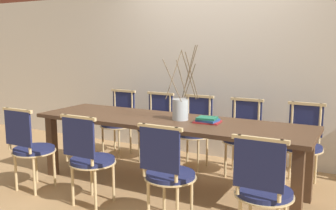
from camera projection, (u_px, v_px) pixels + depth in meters
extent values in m
plane|color=#A87F51|center=(168.00, 187.00, 3.95)|extent=(16.00, 16.00, 0.00)
cube|color=beige|center=(215.00, 74.00, 4.89)|extent=(12.00, 0.06, 2.20)
cube|color=#4C3321|center=(168.00, 121.00, 3.84)|extent=(2.90, 0.81, 0.04)
cube|color=#4C3321|center=(52.00, 146.00, 4.27)|extent=(0.09, 0.09, 0.68)
cube|color=#4C3321|center=(297.00, 188.00, 3.01)|extent=(0.09, 0.09, 0.68)
cube|color=#4C3321|center=(87.00, 135.00, 4.79)|extent=(0.09, 0.09, 0.68)
cube|color=#4C3321|center=(308.00, 167.00, 3.53)|extent=(0.09, 0.09, 0.68)
cylinder|color=#1E234C|center=(34.00, 149.00, 3.83)|extent=(0.41, 0.41, 0.04)
cylinder|color=tan|center=(34.00, 151.00, 3.84)|extent=(0.43, 0.43, 0.01)
cylinder|color=tan|center=(36.00, 164.00, 4.05)|extent=(0.03, 0.03, 0.41)
cylinder|color=tan|center=(54.00, 168.00, 3.92)|extent=(0.03, 0.03, 0.41)
cylinder|color=tan|center=(16.00, 172.00, 3.82)|extent=(0.03, 0.03, 0.41)
cylinder|color=tan|center=(34.00, 176.00, 3.69)|extent=(0.03, 0.03, 0.41)
cylinder|color=tan|center=(9.00, 129.00, 3.71)|extent=(0.03, 0.03, 0.43)
cylinder|color=tan|center=(29.00, 132.00, 3.58)|extent=(0.03, 0.03, 0.43)
cube|color=#1E234C|center=(18.00, 128.00, 3.64)|extent=(0.35, 0.02, 0.34)
cube|color=tan|center=(17.00, 110.00, 3.61)|extent=(0.39, 0.03, 0.03)
cylinder|color=#1E234C|center=(93.00, 160.00, 3.47)|extent=(0.41, 0.41, 0.04)
cylinder|color=tan|center=(93.00, 163.00, 3.48)|extent=(0.43, 0.43, 0.01)
cylinder|color=tan|center=(92.00, 176.00, 3.69)|extent=(0.03, 0.03, 0.41)
cylinder|color=tan|center=(113.00, 181.00, 3.56)|extent=(0.03, 0.03, 0.41)
cylinder|color=tan|center=(73.00, 185.00, 3.46)|extent=(0.03, 0.03, 0.41)
cylinder|color=tan|center=(95.00, 190.00, 3.33)|extent=(0.03, 0.03, 0.41)
cylinder|color=tan|center=(67.00, 138.00, 3.35)|extent=(0.03, 0.03, 0.43)
cylinder|color=tan|center=(92.00, 142.00, 3.22)|extent=(0.03, 0.03, 0.43)
cube|color=#1E234C|center=(78.00, 138.00, 3.28)|extent=(0.35, 0.02, 0.34)
cube|color=tan|center=(78.00, 118.00, 3.25)|extent=(0.39, 0.03, 0.03)
cylinder|color=#1E234C|center=(170.00, 175.00, 3.09)|extent=(0.41, 0.41, 0.04)
cylinder|color=tan|center=(170.00, 177.00, 3.09)|extent=(0.43, 0.43, 0.01)
cylinder|color=tan|center=(164.00, 191.00, 3.30)|extent=(0.03, 0.03, 0.41)
cylinder|color=tan|center=(192.00, 197.00, 3.18)|extent=(0.03, 0.03, 0.41)
cylinder|color=tan|center=(148.00, 202.00, 3.07)|extent=(0.03, 0.03, 0.41)
cylinder|color=tan|center=(177.00, 209.00, 2.95)|extent=(0.03, 0.03, 0.41)
cylinder|color=tan|center=(144.00, 150.00, 2.97)|extent=(0.03, 0.03, 0.43)
cylinder|color=tan|center=(176.00, 155.00, 2.83)|extent=(0.03, 0.03, 0.43)
cube|color=#1E234C|center=(159.00, 150.00, 2.89)|extent=(0.35, 0.02, 0.34)
cube|color=tan|center=(160.00, 127.00, 2.87)|extent=(0.39, 0.03, 0.03)
cylinder|color=#1E234C|center=(264.00, 192.00, 2.72)|extent=(0.41, 0.41, 0.04)
cylinder|color=tan|center=(264.00, 195.00, 2.73)|extent=(0.43, 0.43, 0.01)
cylinder|color=tan|center=(250.00, 209.00, 2.94)|extent=(0.03, 0.03, 0.41)
cylinder|color=tan|center=(238.00, 165.00, 2.60)|extent=(0.03, 0.03, 0.43)
cylinder|color=tan|center=(281.00, 172.00, 2.47)|extent=(0.03, 0.03, 0.43)
cube|color=#1E234C|center=(259.00, 165.00, 2.53)|extent=(0.35, 0.02, 0.34)
cube|color=tan|center=(260.00, 139.00, 2.50)|extent=(0.39, 0.03, 0.03)
cylinder|color=#1E234C|center=(116.00, 124.00, 5.04)|extent=(0.41, 0.41, 0.04)
cylinder|color=tan|center=(116.00, 126.00, 5.04)|extent=(0.43, 0.43, 0.01)
cylinder|color=tan|center=(119.00, 143.00, 4.90)|extent=(0.03, 0.03, 0.41)
cylinder|color=tan|center=(103.00, 141.00, 5.02)|extent=(0.03, 0.03, 0.41)
cylinder|color=tan|center=(131.00, 139.00, 5.13)|extent=(0.03, 0.03, 0.41)
cylinder|color=tan|center=(115.00, 137.00, 5.25)|extent=(0.03, 0.03, 0.41)
cylinder|color=tan|center=(132.00, 106.00, 5.09)|extent=(0.03, 0.03, 0.43)
cylinder|color=tan|center=(115.00, 105.00, 5.22)|extent=(0.03, 0.03, 0.43)
cube|color=#1E234C|center=(124.00, 104.00, 5.16)|extent=(0.35, 0.02, 0.34)
cube|color=tan|center=(123.00, 91.00, 5.12)|extent=(0.39, 0.03, 0.03)
cylinder|color=#1E234C|center=(154.00, 129.00, 4.77)|extent=(0.41, 0.41, 0.04)
cylinder|color=tan|center=(154.00, 131.00, 4.77)|extent=(0.43, 0.43, 0.01)
cylinder|color=tan|center=(158.00, 149.00, 4.62)|extent=(0.03, 0.03, 0.41)
cylinder|color=tan|center=(139.00, 147.00, 4.75)|extent=(0.03, 0.03, 0.41)
cylinder|color=tan|center=(168.00, 144.00, 4.85)|extent=(0.03, 0.03, 0.41)
cylinder|color=tan|center=(150.00, 142.00, 4.98)|extent=(0.03, 0.03, 0.41)
cylinder|color=tan|center=(170.00, 110.00, 4.81)|extent=(0.03, 0.03, 0.43)
cylinder|color=tan|center=(151.00, 108.00, 4.95)|extent=(0.03, 0.03, 0.43)
cube|color=#1E234C|center=(161.00, 107.00, 4.88)|extent=(0.35, 0.02, 0.34)
cube|color=tan|center=(160.00, 94.00, 4.85)|extent=(0.39, 0.03, 0.03)
cylinder|color=#1E234C|center=(193.00, 134.00, 4.51)|extent=(0.41, 0.41, 0.04)
cylinder|color=tan|center=(193.00, 135.00, 4.51)|extent=(0.43, 0.43, 0.01)
cylinder|color=tan|center=(198.00, 156.00, 4.37)|extent=(0.03, 0.03, 0.41)
cylinder|color=tan|center=(178.00, 152.00, 4.49)|extent=(0.03, 0.03, 0.41)
cylinder|color=tan|center=(207.00, 150.00, 4.60)|extent=(0.03, 0.03, 0.41)
cylinder|color=tan|center=(187.00, 147.00, 4.72)|extent=(0.03, 0.03, 0.41)
cylinder|color=tan|center=(210.00, 113.00, 4.56)|extent=(0.03, 0.03, 0.43)
cylinder|color=tan|center=(188.00, 111.00, 4.69)|extent=(0.03, 0.03, 0.43)
cube|color=#1E234C|center=(199.00, 111.00, 4.62)|extent=(0.35, 0.02, 0.34)
cube|color=tan|center=(199.00, 96.00, 4.59)|extent=(0.39, 0.03, 0.03)
cylinder|color=#1E234C|center=(241.00, 140.00, 4.23)|extent=(0.41, 0.41, 0.04)
cylinder|color=tan|center=(241.00, 142.00, 4.23)|extent=(0.43, 0.43, 0.01)
cylinder|color=tan|center=(249.00, 163.00, 4.08)|extent=(0.03, 0.03, 0.41)
cylinder|color=tan|center=(225.00, 160.00, 4.21)|extent=(0.03, 0.03, 0.41)
cylinder|color=tan|center=(255.00, 157.00, 4.31)|extent=(0.03, 0.03, 0.41)
cylinder|color=tan|center=(233.00, 154.00, 4.44)|extent=(0.03, 0.03, 0.41)
cylinder|color=tan|center=(259.00, 118.00, 4.27)|extent=(0.03, 0.03, 0.43)
cylinder|color=tan|center=(235.00, 116.00, 4.41)|extent=(0.03, 0.03, 0.43)
cube|color=#1E234C|center=(247.00, 115.00, 4.34)|extent=(0.35, 0.02, 0.34)
cube|color=tan|center=(247.00, 100.00, 4.31)|extent=(0.39, 0.03, 0.03)
cylinder|color=#1E234C|center=(302.00, 147.00, 3.92)|extent=(0.41, 0.41, 0.04)
cylinder|color=tan|center=(302.00, 149.00, 3.92)|extent=(0.43, 0.43, 0.01)
cylinder|color=tan|center=(312.00, 173.00, 3.78)|extent=(0.03, 0.03, 0.41)
cylinder|color=tan|center=(285.00, 169.00, 3.90)|extent=(0.03, 0.03, 0.41)
cylinder|color=tan|center=(316.00, 165.00, 4.01)|extent=(0.03, 0.03, 0.41)
cylinder|color=tan|center=(290.00, 162.00, 4.13)|extent=(0.03, 0.03, 0.41)
cylinder|color=tan|center=(320.00, 124.00, 3.97)|extent=(0.03, 0.03, 0.43)
cylinder|color=tan|center=(292.00, 121.00, 4.10)|extent=(0.03, 0.03, 0.43)
cube|color=#1E234C|center=(306.00, 120.00, 4.03)|extent=(0.35, 0.02, 0.34)
cube|color=tan|center=(307.00, 104.00, 4.00)|extent=(0.39, 0.03, 0.03)
cylinder|color=#B2BCC1|center=(180.00, 109.00, 3.80)|extent=(0.16, 0.16, 0.21)
cylinder|color=brown|center=(190.00, 72.00, 3.81)|extent=(0.22, 0.11, 0.54)
cylinder|color=brown|center=(174.00, 75.00, 3.82)|extent=(0.09, 0.21, 0.48)
cylinder|color=brown|center=(192.00, 76.00, 3.67)|extent=(0.03, 0.27, 0.48)
cylinder|color=brown|center=(189.00, 72.00, 3.80)|extent=(0.20, 0.10, 0.54)
cylinder|color=brown|center=(190.00, 81.00, 3.80)|extent=(0.19, 0.14, 0.36)
cylinder|color=brown|center=(172.00, 80.00, 3.66)|extent=(0.25, 0.07, 0.40)
cylinder|color=brown|center=(189.00, 75.00, 3.67)|extent=(0.07, 0.22, 0.50)
cylinder|color=brown|center=(182.00, 80.00, 3.70)|extent=(0.10, 0.08, 0.40)
cube|color=maroon|center=(207.00, 122.00, 3.68)|extent=(0.26, 0.21, 0.01)
cube|color=#234C8C|center=(208.00, 120.00, 3.67)|extent=(0.20, 0.18, 0.02)
cube|color=#1E6B4C|center=(207.00, 118.00, 3.66)|extent=(0.20, 0.17, 0.02)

